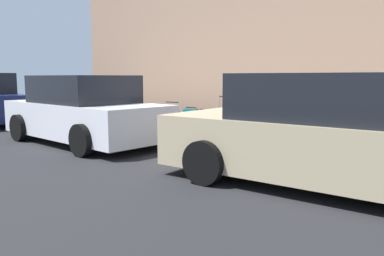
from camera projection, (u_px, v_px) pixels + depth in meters
The scene contains 16 objects.
ground_plane at pixel (187, 143), 9.03m from camera, with size 40.00×40.00×0.00m, color black.
sidewalk_curb at pixel (244, 129), 10.94m from camera, with size 18.00×5.00×0.14m, color gray.
suitcase_teal_1 at pixel (354, 136), 7.12m from camera, with size 0.45×0.26×0.83m.
suitcase_silver_2 at pixel (323, 132), 7.45m from camera, with size 0.49×0.22×0.99m.
suitcase_navy_3 at pixel (296, 132), 7.89m from camera, with size 0.50×0.27×0.84m.
suitcase_maroon_4 at pixel (270, 130), 8.19m from camera, with size 0.40×0.23×0.77m.
suitcase_black_5 at pixel (249, 122), 8.57m from camera, with size 0.50×0.20×0.83m.
suitcase_red_6 at pixel (226, 123), 8.89m from camera, with size 0.44×0.21×0.96m.
suitcase_olive_7 at pixel (207, 123), 9.25m from camera, with size 0.48×0.23×0.63m.
suitcase_teal_8 at pixel (191, 121), 9.62m from camera, with size 0.38×0.22×0.65m.
suitcase_silver_9 at pixel (172, 121), 9.87m from camera, with size 0.48×0.24×0.77m.
suitcase_navy_10 at pixel (160, 118), 10.27m from camera, with size 0.38×0.28×0.68m.
fire_hydrant at pixel (136, 111), 10.82m from camera, with size 0.39×0.21×0.83m.
bollard_post at pixel (121, 109), 10.99m from camera, with size 0.17×0.17×0.94m, color brown.
parked_car_beige_0 at pixel (331, 134), 5.34m from camera, with size 4.81×2.30×1.58m.
parked_car_white_1 at pixel (84, 111), 8.96m from camera, with size 4.51×2.21×1.56m.
Camera 1 is at (-5.76, 6.80, 1.53)m, focal length 36.22 mm.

